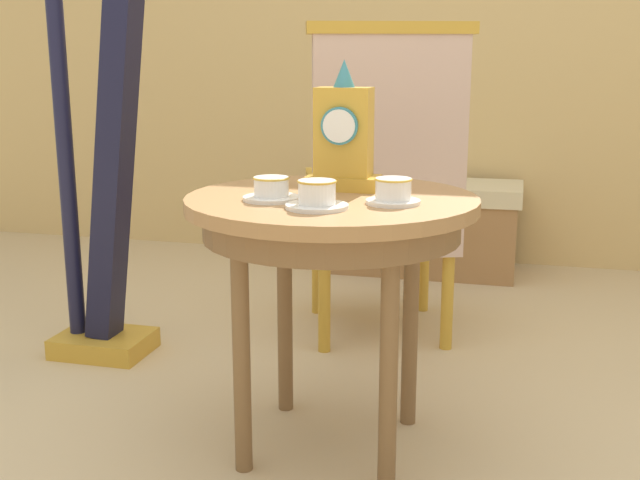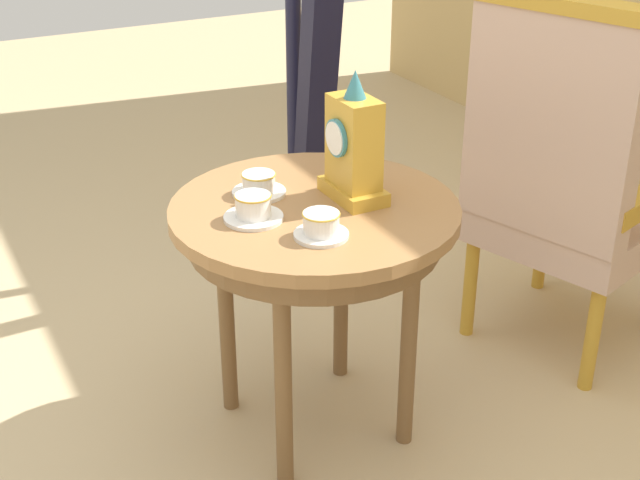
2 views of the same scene
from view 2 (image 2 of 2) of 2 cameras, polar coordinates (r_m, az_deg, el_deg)
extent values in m
plane|color=tan|center=(2.57, -2.12, -12.33)|extent=(10.00, 10.00, 0.00)
cylinder|color=#9E7042|center=(2.26, -0.35, 1.85)|extent=(0.74, 0.74, 0.03)
cylinder|color=brown|center=(2.28, -0.35, 0.65)|extent=(0.65, 0.65, 0.07)
cylinder|color=brown|center=(2.37, 5.70, -6.48)|extent=(0.04, 0.04, 0.65)
cylinder|color=brown|center=(2.64, 1.37, -2.65)|extent=(0.04, 0.04, 0.65)
cylinder|color=brown|center=(2.50, -6.02, -4.55)|extent=(0.04, 0.04, 0.65)
cylinder|color=brown|center=(2.22, -2.37, -8.92)|extent=(0.04, 0.04, 0.65)
cylinder|color=white|center=(2.32, -3.95, 3.06)|extent=(0.14, 0.14, 0.01)
cylinder|color=white|center=(2.31, -3.98, 3.71)|extent=(0.09, 0.09, 0.05)
torus|color=gold|center=(2.30, -3.99, 4.20)|extent=(0.09, 0.09, 0.00)
cylinder|color=white|center=(2.18, -4.27, 1.44)|extent=(0.15, 0.15, 0.01)
cylinder|color=white|center=(2.17, -4.30, 2.23)|extent=(0.09, 0.09, 0.06)
torus|color=gold|center=(2.16, -4.33, 2.84)|extent=(0.09, 0.09, 0.00)
cylinder|color=white|center=(2.09, 0.07, 0.33)|extent=(0.13, 0.13, 0.01)
cylinder|color=white|center=(2.07, 0.07, 1.10)|extent=(0.09, 0.09, 0.05)
torus|color=gold|center=(2.06, 0.07, 1.68)|extent=(0.09, 0.09, 0.00)
cube|color=gold|center=(2.29, 2.14, 3.14)|extent=(0.19, 0.11, 0.04)
cube|color=gold|center=(2.24, 2.20, 6.26)|extent=(0.14, 0.09, 0.23)
cylinder|color=teal|center=(2.21, 1.05, 6.53)|extent=(0.10, 0.01, 0.10)
cylinder|color=white|center=(2.21, 0.91, 6.51)|extent=(0.08, 0.00, 0.08)
cone|color=teal|center=(2.19, 2.26, 9.94)|extent=(0.06, 0.06, 0.07)
cube|color=#CCA893|center=(2.92, 15.93, 1.06)|extent=(0.65, 0.65, 0.11)
cube|color=#CCA893|center=(2.60, 14.54, 7.05)|extent=(0.52, 0.25, 0.64)
cube|color=gold|center=(2.51, 15.44, 14.36)|extent=(0.56, 0.27, 0.04)
cube|color=gold|center=(2.96, 12.48, 5.31)|extent=(0.21, 0.47, 0.06)
cylinder|color=gold|center=(3.29, 14.04, -0.21)|extent=(0.04, 0.04, 0.35)
cylinder|color=gold|center=(2.77, 17.01, -6.03)|extent=(0.04, 0.04, 0.35)
cylinder|color=gold|center=(2.95, 9.57, -2.98)|extent=(0.04, 0.04, 0.35)
cube|color=gold|center=(3.48, -0.81, -0.39)|extent=(0.32, 0.24, 0.07)
cylinder|color=#191933|center=(3.27, -1.72, 13.78)|extent=(0.06, 0.06, 1.64)
cube|color=black|center=(3.11, -0.04, 11.78)|extent=(0.28, 0.11, 1.50)
camera|label=1|loc=(1.76, -57.07, -5.98)|focal=43.84mm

